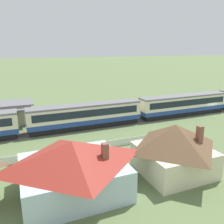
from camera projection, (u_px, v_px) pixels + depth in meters
ground_plane at (212, 114)px, 48.75m from camera, size 600.00×600.00×0.00m
passenger_train at (140, 109)px, 43.70m from camera, size 80.38×3.07×4.12m
railway_track at (147, 120)px, 44.87m from camera, size 115.43×3.60×0.04m
cottage_red_roof at (73, 166)px, 21.87m from camera, size 10.03×8.51×5.07m
cottage_brown_roof_2 at (174, 148)px, 25.33m from camera, size 7.65×7.43×5.45m
picket_fence_front at (7, 161)px, 27.39m from camera, size 44.78×0.06×1.05m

